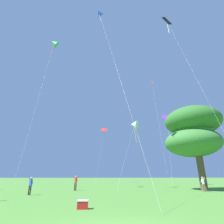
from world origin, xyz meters
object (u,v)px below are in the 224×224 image
(kite_black_large, at_px, (168,25))
(kite_white_distant, at_px, (134,125))
(kite_green_small, at_px, (54,43))
(tree_right_cluster, at_px, (193,132))
(person_foreground_watcher, at_px, (76,182))
(kite_red_high, at_px, (104,132))
(kite_purple_streamer, at_px, (167,120))
(picnic_cooler, at_px, (83,204))
(person_with_spool, at_px, (31,184))
(kite_orange_box, at_px, (152,85))
(kite_blue_delta, at_px, (99,13))
(person_far_back, at_px, (203,183))

(kite_black_large, bearing_deg, kite_white_distant, 152.26)
(kite_green_small, bearing_deg, tree_right_cluster, -6.70)
(kite_green_small, bearing_deg, person_foreground_watcher, -14.62)
(kite_black_large, bearing_deg, person_foreground_watcher, -178.65)
(kite_red_high, xyz_separation_m, kite_green_small, (-9.65, -25.30, 9.19))
(kite_purple_streamer, xyz_separation_m, picnic_cooler, (-15.11, -23.28, -12.51))
(kite_white_distant, distance_m, person_with_spool, 17.22)
(kite_orange_box, bearing_deg, person_with_spool, -131.31)
(picnic_cooler, bearing_deg, person_with_spool, 125.53)
(person_foreground_watcher, relative_size, picnic_cooler, 2.81)
(kite_blue_delta, xyz_separation_m, tree_right_cluster, (13.14, 4.98, -14.62))
(tree_right_cluster, bearing_deg, kite_blue_delta, -159.23)
(person_foreground_watcher, bearing_deg, person_with_spool, -124.59)
(person_far_back, height_order, picnic_cooler, person_far_back)
(kite_green_small, bearing_deg, kite_purple_streamer, 22.08)
(kite_green_small, bearing_deg, picnic_cooler, -62.79)
(kite_black_large, distance_m, kite_green_small, 20.91)
(kite_orange_box, bearing_deg, person_foreground_watcher, -132.97)
(kite_white_distant, distance_m, picnic_cooler, 20.09)
(kite_black_large, height_order, person_far_back, kite_black_large)
(kite_red_high, xyz_separation_m, person_with_spool, (-7.79, -31.88, -12.94))
(kite_blue_delta, distance_m, kite_red_high, 33.77)
(kite_black_large, relative_size, kite_red_high, 1.97)
(kite_blue_delta, relative_size, kite_orange_box, 0.83)
(kite_black_large, bearing_deg, person_far_back, -95.85)
(kite_black_large, bearing_deg, tree_right_cluster, -68.74)
(picnic_cooler, bearing_deg, person_far_back, 37.76)
(kite_green_small, relative_size, tree_right_cluster, 2.22)
(person_foreground_watcher, bearing_deg, kite_orange_box, 47.03)
(kite_purple_streamer, bearing_deg, kite_red_high, 128.19)
(kite_red_high, relative_size, kite_green_small, 0.64)
(picnic_cooler, bearing_deg, kite_blue_delta, 86.27)
(kite_orange_box, xyz_separation_m, tree_right_cluster, (-1.85, -19.61, -18.22))
(kite_black_large, relative_size, tree_right_cluster, 2.80)
(kite_purple_streamer, height_order, person_with_spool, kite_purple_streamer)
(kite_white_distant, distance_m, kite_green_small, 19.47)
(kite_red_high, height_order, kite_white_distant, kite_red_high)
(tree_right_cluster, distance_m, picnic_cooler, 19.30)
(kite_purple_streamer, relative_size, tree_right_cluster, 1.32)
(kite_black_large, height_order, person_with_spool, kite_black_large)
(kite_white_distant, height_order, kite_orange_box, kite_orange_box)
(kite_green_small, relative_size, person_foreground_watcher, 14.17)
(kite_white_distant, bearing_deg, kite_black_large, -27.74)
(kite_blue_delta, relative_size, person_foreground_watcher, 13.40)
(person_far_back, bearing_deg, kite_white_distant, 132.66)
(kite_blue_delta, bearing_deg, kite_purple_streamer, 48.40)
(kite_white_distant, relative_size, person_far_back, 6.56)
(kite_black_large, height_order, kite_purple_streamer, kite_black_large)
(kite_black_large, xyz_separation_m, kite_blue_delta, (-12.60, -6.37, -5.89))
(kite_blue_delta, height_order, kite_white_distant, kite_blue_delta)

